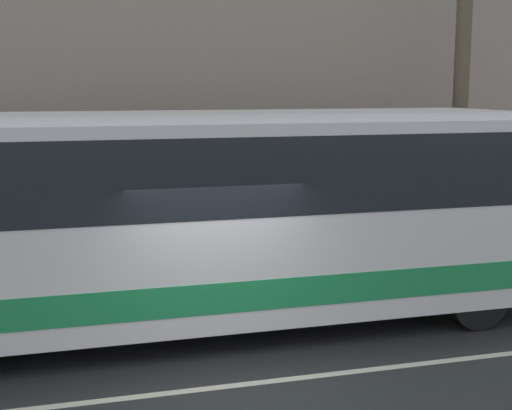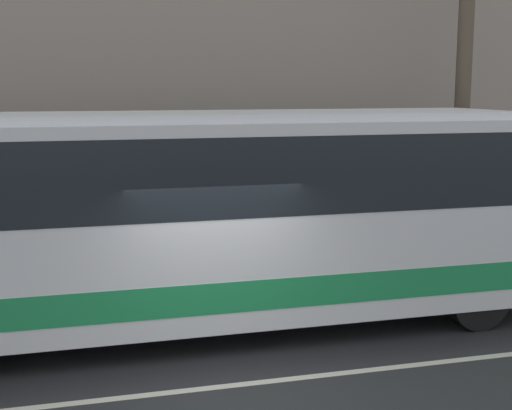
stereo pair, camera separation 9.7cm
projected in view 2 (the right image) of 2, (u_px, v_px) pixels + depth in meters
name	position (u px, v px, depth m)	size (l,w,h in m)	color
ground_plane	(232.00, 386.00, 9.30)	(60.00, 60.00, 0.00)	#262628
sidewalk	(173.00, 278.00, 14.14)	(60.00, 2.21, 0.17)	gray
building_facade	(158.00, 6.00, 14.44)	(60.00, 0.35, 11.32)	gray
lane_stripe	(232.00, 385.00, 9.30)	(54.00, 0.14, 0.01)	beige
transit_bus	(197.00, 211.00, 11.05)	(11.92, 2.52, 3.47)	white
utility_pole_near	(464.00, 61.00, 14.38)	(0.31, 0.31, 8.39)	brown
pedestrian_waiting	(30.00, 244.00, 13.42)	(0.36, 0.36, 1.60)	#1E5933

